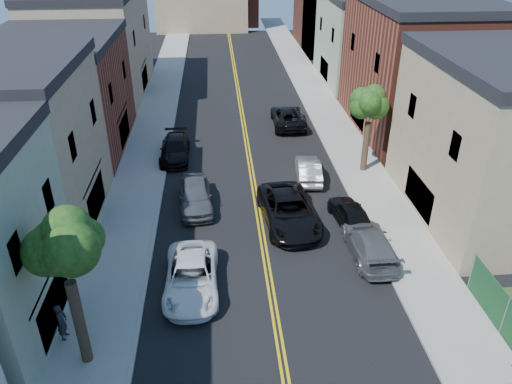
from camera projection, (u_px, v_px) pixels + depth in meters
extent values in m
cube|color=gray|center=(152.00, 125.00, 42.83)|extent=(3.20, 100.00, 0.15)
cube|color=gray|center=(332.00, 120.00, 43.96)|extent=(3.20, 100.00, 0.15)
cube|color=gray|center=(173.00, 125.00, 42.95)|extent=(0.30, 100.00, 0.15)
cube|color=gray|center=(313.00, 120.00, 43.83)|extent=(0.30, 100.00, 0.15)
cube|color=#998466|center=(4.00, 153.00, 27.18)|extent=(9.00, 10.00, 9.00)
cube|color=brown|center=(59.00, 98.00, 37.00)|extent=(9.00, 12.00, 8.00)
cube|color=#998466|center=(95.00, 45.00, 48.82)|extent=(9.00, 16.00, 9.50)
cube|color=#998466|center=(504.00, 144.00, 28.31)|extent=(9.00, 12.00, 9.00)
cube|color=brown|center=(416.00, 69.00, 40.26)|extent=(9.00, 14.00, 10.00)
cube|color=gray|center=(367.00, 41.00, 52.81)|extent=(9.00, 12.00, 8.50)
cube|color=#4C2319|center=(361.00, 1.00, 66.14)|extent=(16.00, 14.00, 12.00)
cylinder|color=#362C1B|center=(79.00, 322.00, 19.19)|extent=(0.44, 0.44, 3.96)
sphere|color=black|center=(58.00, 229.00, 17.09)|extent=(5.20, 5.20, 5.20)
sphere|color=black|center=(65.00, 208.00, 16.28)|extent=(3.90, 3.90, 3.90)
sphere|color=black|center=(50.00, 234.00, 17.76)|extent=(3.64, 3.64, 3.64)
cylinder|color=#362C1B|center=(366.00, 147.00, 34.36)|extent=(0.44, 0.44, 3.52)
sphere|color=black|center=(372.00, 94.00, 32.54)|extent=(4.40, 4.40, 4.40)
sphere|color=black|center=(381.00, 82.00, 31.86)|extent=(3.30, 3.30, 3.30)
sphere|color=black|center=(363.00, 99.00, 33.11)|extent=(3.08, 3.08, 3.08)
imported|color=white|center=(192.00, 277.00, 23.77)|extent=(2.55, 5.49, 1.52)
imported|color=#4F5156|center=(195.00, 195.00, 30.53)|extent=(2.35, 5.08, 1.68)
imported|color=black|center=(175.00, 149.00, 36.85)|extent=(2.10, 5.13, 1.49)
imported|color=#54575B|center=(370.00, 243.00, 26.20)|extent=(2.16, 5.25, 1.52)
imported|color=black|center=(350.00, 213.00, 28.94)|extent=(2.15, 4.38, 1.44)
imported|color=#A9ABB1|center=(308.00, 170.00, 33.91)|extent=(1.86, 4.48, 1.44)
imported|color=black|center=(288.00, 117.00, 42.60)|extent=(2.72, 5.76, 1.59)
imported|color=black|center=(289.00, 211.00, 28.88)|extent=(3.44, 6.52, 1.75)
imported|color=#212228|center=(62.00, 322.00, 20.77)|extent=(0.45, 0.66, 1.73)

